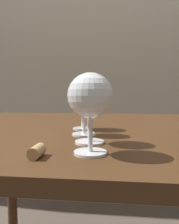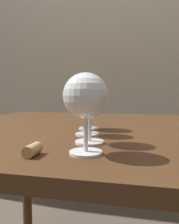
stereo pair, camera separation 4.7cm
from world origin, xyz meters
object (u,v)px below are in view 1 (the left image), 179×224
wine_glass_amber (84,104)px  cork (37,151)px  wine_glass_empty (90,98)px  wine_glass_merlot (90,96)px  wine_glass_pinot (83,101)px

wine_glass_amber → cork: (-0.06, -0.21, -0.07)m
wine_glass_empty → wine_glass_merlot: (-0.01, 0.09, 0.00)m
wine_glass_amber → wine_glass_empty: bearing=-78.7°
wine_glass_merlot → wine_glass_pinot: 0.19m
wine_glass_empty → wine_glass_pinot: size_ratio=1.10×
wine_glass_merlot → wine_glass_amber: size_ratio=1.18×
wine_glass_merlot → wine_glass_pinot: bearing=102.6°
wine_glass_empty → wine_glass_amber: 0.18m
wine_glass_empty → wine_glass_pinot: (-0.05, 0.27, -0.01)m
wine_glass_pinot → cork: (-0.04, -0.31, -0.08)m
wine_glass_pinot → cork: bearing=-97.4°
wine_glass_merlot → cork: size_ratio=3.60×
wine_glass_empty → wine_glass_amber: size_ratio=1.19×
wine_glass_amber → wine_glass_pinot: wine_glass_pinot is taller
wine_glass_empty → wine_glass_amber: wine_glass_empty is taller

